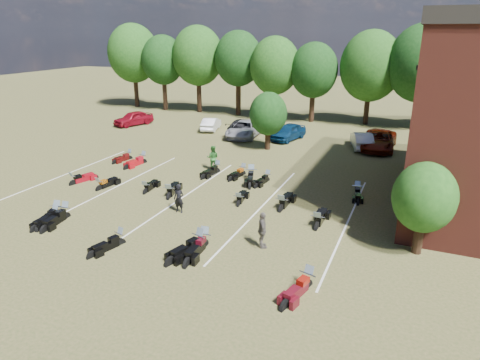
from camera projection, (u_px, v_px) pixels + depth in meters
The scene contains 37 objects.
ground at pixel (205, 223), 22.89m from camera, with size 160.00×160.00×0.00m, color brown.
car_0 at pixel (133, 118), 46.19m from camera, with size 1.77×4.40×1.50m, color maroon.
car_1 at pixel (211, 124), 43.97m from camera, with size 1.36×3.91×1.29m, color silver.
car_2 at pixel (245, 129), 41.06m from camera, with size 2.56×5.55×1.54m, color #97989F.
car_3 at pixel (243, 126), 42.42m from camera, with size 2.03×5.00×1.45m, color black.
car_4 at pixel (288, 132), 40.02m from camera, with size 1.78×4.43×1.51m, color #0B2B4F.
car_5 at pixel (362, 140), 37.17m from camera, with size 1.52×4.35×1.43m, color #BBBAB5.
car_6 at pixel (379, 140), 36.77m from camera, with size 2.67×5.80×1.61m, color #521104.
car_7 at pixel (473, 151), 34.00m from camera, with size 1.97×4.84×1.40m, color #333237.
person_black at pixel (179, 199), 24.00m from camera, with size 0.60×0.40×1.65m, color black.
person_green at pixel (213, 158), 31.36m from camera, with size 0.89×0.69×1.83m, color #2D712A.
person_grey at pixel (262, 230), 20.04m from camera, with size 1.06×0.44×1.80m, color #58514B.
motorcycle_0 at pixel (58, 217), 23.68m from camera, with size 0.74×2.32×1.29m, color black, non-canonical shape.
motorcycle_1 at pixel (66, 218), 23.47m from camera, with size 0.76×2.38×1.33m, color black, non-canonical shape.
motorcycle_2 at pixel (56, 219), 23.35m from camera, with size 0.67×2.10×1.17m, color black, non-canonical shape.
motorcycle_3 at pixel (120, 244), 20.61m from camera, with size 0.68×2.15×1.20m, color black, non-canonical shape.
motorcycle_4 at pixel (199, 249), 20.22m from camera, with size 0.80×2.52×1.41m, color black, non-canonical shape.
motorcycle_5 at pixel (204, 247), 20.39m from camera, with size 0.80×2.51×1.40m, color black, non-canonical shape.
motorcycle_6 at pixel (307, 287), 17.17m from camera, with size 0.75×2.35×1.31m, color #4D0B14, non-canonical shape.
motorcycle_7 at pixel (74, 184), 28.60m from camera, with size 0.70×2.21×1.23m, color maroon, non-canonical shape.
motorcycle_8 at pixel (100, 190), 27.66m from camera, with size 0.69×2.17×1.21m, color black, non-canonical shape.
motorcycle_9 at pixel (146, 193), 27.12m from camera, with size 0.66×2.08×1.16m, color black, non-canonical shape.
motorcycle_10 at pixel (169, 198), 26.30m from camera, with size 0.77×2.41×1.34m, color black, non-canonical shape.
motorcycle_11 at pixel (239, 205), 25.21m from camera, with size 0.66×2.08×1.16m, color black, non-canonical shape.
motorcycle_12 at pixel (317, 228), 22.29m from camera, with size 0.78×2.44×1.36m, color black, non-canonical shape.
motorcycle_13 at pixel (281, 210), 24.50m from camera, with size 0.80×2.50×1.39m, color black, non-canonical shape.
motorcycle_14 at pixel (129, 159), 34.22m from camera, with size 0.65×2.04×1.14m, color #3D0808, non-canonical shape.
motorcycle_15 at pixel (143, 163), 33.18m from camera, with size 0.76×2.37×1.32m, color maroon, non-canonical shape.
motorcycle_16 at pixel (217, 173), 31.00m from camera, with size 0.71×2.24×1.25m, color black, non-canonical shape.
motorcycle_17 at pixel (243, 175), 30.51m from camera, with size 0.67×2.12×1.18m, color black, non-canonical shape.
motorcycle_18 at pixel (251, 179), 29.68m from camera, with size 0.81×2.53×1.41m, color black, non-canonical shape.
motorcycle_19 at pixel (267, 181), 29.20m from camera, with size 0.64×1.99×1.11m, color black, non-canonical shape.
motorcycle_20 at pixel (357, 195), 26.85m from camera, with size 0.68×2.15×1.20m, color black, non-canonical shape.
tree_line at pixel (319, 64), 46.33m from camera, with size 56.00×6.00×9.79m.
young_tree_near_building at pixel (424, 198), 18.96m from camera, with size 2.80×2.80×4.16m.
young_tree_midfield at pixel (268, 114), 36.05m from camera, with size 3.20×3.20×4.70m.
parking_lines at pixel (185, 196), 26.60m from camera, with size 20.10×14.00×0.01m.
Camera 1 is at (9.88, -18.42, 9.78)m, focal length 32.00 mm.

